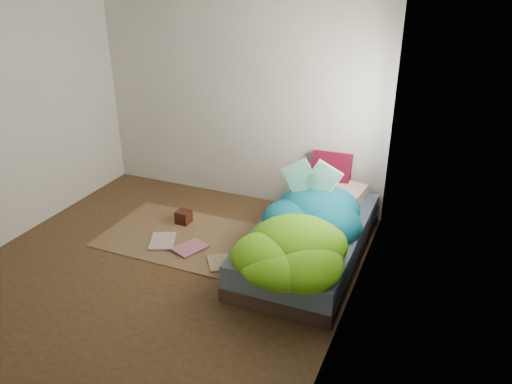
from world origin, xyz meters
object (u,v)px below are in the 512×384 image
open_book (312,169)px  floor_book_a (151,241)px  bed (309,241)px  pillow_magenta (331,171)px  wooden_box (184,217)px  floor_book_b (183,244)px

open_book → floor_book_a: (-1.50, -0.67, -0.80)m
bed → open_book: bearing=108.0°
pillow_magenta → wooden_box: pillow_magenta is taller
wooden_box → floor_book_a: (-0.10, -0.51, -0.06)m
bed → floor_book_b: 1.30m
wooden_box → floor_book_b: size_ratio=0.45×
wooden_box → pillow_magenta: bearing=29.6°
bed → floor_book_a: size_ratio=5.82×
open_book → wooden_box: bearing=173.1°
wooden_box → floor_book_a: wooden_box is taller
open_book → floor_book_a: bearing=-169.3°
wooden_box → floor_book_a: bearing=-101.1°
pillow_magenta → floor_book_a: pillow_magenta is taller
bed → pillow_magenta: size_ratio=4.69×
open_book → floor_book_b: 1.53m
open_book → floor_book_b: open_book is taller
open_book → floor_book_b: (-1.17, -0.58, -0.80)m
pillow_magenta → wooden_box: size_ratio=2.95×
pillow_magenta → open_book: (-0.03, -0.66, 0.27)m
open_book → wooden_box: size_ratio=3.28×
wooden_box → floor_book_b: wooden_box is taller
bed → floor_book_a: bearing=-165.5°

